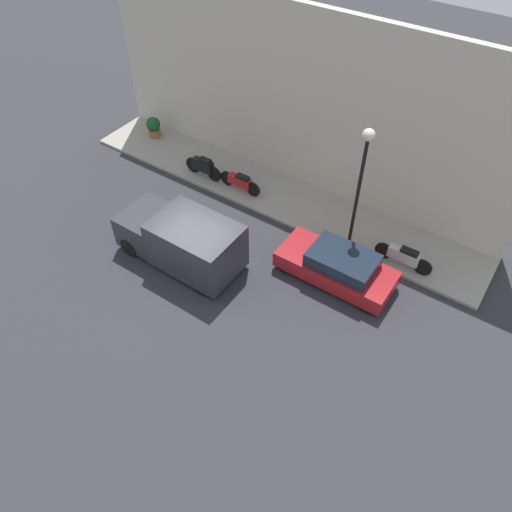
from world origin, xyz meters
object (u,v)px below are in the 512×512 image
object	(u,v)px
potted_plant	(154,127)
delivery_van	(181,239)
scooter_silver	(404,256)
motorcycle_red	(240,182)
motorcycle_black	(203,167)
parked_car	(337,266)
streetlamp	(363,167)

from	to	relation	value
potted_plant	delivery_van	bearing A→B (deg)	-130.49
scooter_silver	motorcycle_red	distance (m)	7.06
motorcycle_black	potted_plant	world-z (taller)	potted_plant
scooter_silver	motorcycle_red	world-z (taller)	scooter_silver
parked_car	motorcycle_black	bearing A→B (deg)	75.24
scooter_silver	motorcycle_red	size ratio (longest dim) A/B	1.08
parked_car	potted_plant	world-z (taller)	parked_car
scooter_silver	streetlamp	size ratio (longest dim) A/B	0.44
parked_car	motorcycle_red	bearing A→B (deg)	69.80
scooter_silver	streetlamp	bearing A→B (deg)	91.49
motorcycle_black	parked_car	bearing A→B (deg)	-104.76
scooter_silver	motorcycle_black	xyz separation A→B (m)	(0.17, 8.85, 0.04)
parked_car	streetlamp	distance (m)	3.35
scooter_silver	potted_plant	xyz separation A→B (m)	(1.31, 12.65, 0.04)
scooter_silver	motorcycle_red	bearing A→B (deg)	87.87
scooter_silver	motorcycle_black	size ratio (longest dim) A/B	1.15
potted_plant	streetlamp	bearing A→B (deg)	-97.29
delivery_van	scooter_silver	world-z (taller)	delivery_van
parked_car	motorcycle_black	world-z (taller)	parked_car
parked_car	delivery_van	xyz separation A→B (m)	(-2.21, 4.87, 0.38)
scooter_silver	streetlamp	distance (m)	3.54
parked_car	delivery_van	world-z (taller)	delivery_van
delivery_van	motorcycle_red	bearing A→B (deg)	7.47
delivery_van	potted_plant	world-z (taller)	delivery_van
delivery_van	streetlamp	xyz separation A→B (m)	(3.89, -4.50, 2.50)
motorcycle_black	potted_plant	bearing A→B (deg)	73.31
motorcycle_black	motorcycle_red	bearing A→B (deg)	-87.02
parked_car	motorcycle_red	distance (m)	5.77
delivery_van	motorcycle_red	distance (m)	4.26
parked_car	scooter_silver	xyz separation A→B (m)	(1.73, -1.64, -0.03)
parked_car	motorcycle_red	xyz separation A→B (m)	(1.99, 5.42, -0.06)
delivery_van	streetlamp	world-z (taller)	streetlamp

